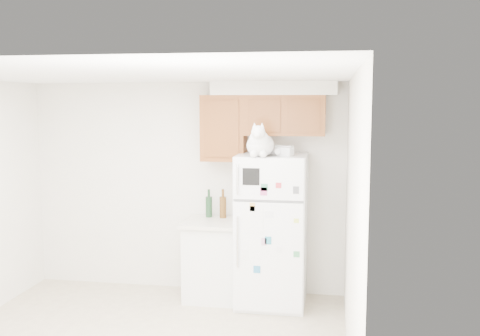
% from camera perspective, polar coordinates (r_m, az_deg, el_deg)
% --- Properties ---
extents(room_shell, '(3.84, 4.04, 2.52)m').
position_cam_1_polar(room_shell, '(5.05, -9.28, -0.22)').
color(room_shell, silver).
rests_on(room_shell, ground_plane).
extents(refrigerator, '(0.76, 0.78, 1.70)m').
position_cam_1_polar(refrigerator, '(6.31, 3.24, -6.32)').
color(refrigerator, white).
rests_on(refrigerator, ground_plane).
extents(base_counter, '(0.64, 0.64, 0.92)m').
position_cam_1_polar(base_counter, '(6.59, -2.77, -9.24)').
color(base_counter, white).
rests_on(base_counter, ground_plane).
extents(cat, '(0.36, 0.52, 0.37)m').
position_cam_1_polar(cat, '(5.92, 2.06, 2.50)').
color(cat, white).
rests_on(cat, refrigerator).
extents(storage_box_back, '(0.20, 0.16, 0.10)m').
position_cam_1_polar(storage_box_back, '(6.17, 4.53, 1.84)').
color(storage_box_back, white).
rests_on(storage_box_back, refrigerator).
extents(storage_box_front, '(0.18, 0.16, 0.09)m').
position_cam_1_polar(storage_box_front, '(6.05, 4.65, 1.68)').
color(storage_box_front, white).
rests_on(storage_box_front, refrigerator).
extents(bottle_green, '(0.08, 0.08, 0.33)m').
position_cam_1_polar(bottle_green, '(6.64, -3.18, -3.59)').
color(bottle_green, '#19381E').
rests_on(bottle_green, base_counter).
extents(bottle_amber, '(0.08, 0.08, 0.34)m').
position_cam_1_polar(bottle_amber, '(6.59, -1.75, -3.62)').
color(bottle_amber, '#593814').
rests_on(bottle_amber, base_counter).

